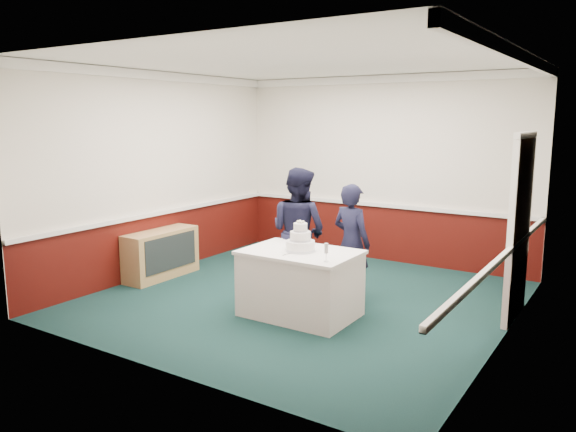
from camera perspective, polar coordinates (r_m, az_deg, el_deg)
The scene contains 9 objects.
ground at distance 7.39m, azimuth 1.38°, elevation -8.42°, with size 5.00×5.00×0.00m, color #132E2E.
room_shell at distance 7.51m, azimuth 4.41°, elevation 7.15°, with size 5.00×5.00×3.00m.
sideboard at distance 8.49m, azimuth -12.75°, elevation -3.78°, with size 0.41×1.20×0.70m.
cake_table at distance 6.69m, azimuth 1.25°, elevation -6.80°, with size 1.32×0.92×0.79m.
wedding_cake at distance 6.57m, azimuth 1.26°, elevation -2.62°, with size 0.35×0.35×0.36m.
cake_knife at distance 6.44m, azimuth 0.10°, elevation -3.85°, with size 0.01×0.22×0.01m, color silver.
champagne_flute at distance 6.08m, azimuth 3.91°, elevation -3.40°, with size 0.05×0.05×0.21m.
person_man at distance 7.43m, azimuth 1.05°, elevation -1.56°, with size 0.82×0.64×1.69m, color black.
person_woman at distance 7.20m, azimuth 6.46°, elevation -2.71°, with size 0.55×0.36×1.52m, color black.
Camera 1 is at (3.65, -5.99, 2.33)m, focal length 35.00 mm.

